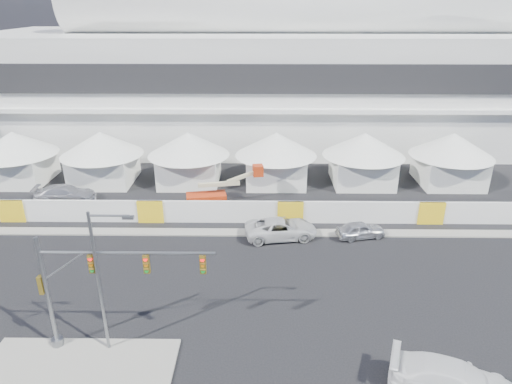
{
  "coord_description": "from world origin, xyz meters",
  "views": [
    {
      "loc": [
        3.49,
        -20.87,
        17.74
      ],
      "look_at": [
        3.11,
        10.0,
        4.75
      ],
      "focal_mm": 32.0,
      "sensor_mm": 36.0,
      "label": 1
    }
  ],
  "objects_px": {
    "traffic_mast": "(86,287)",
    "lot_car_c": "(65,194)",
    "streetlight_median": "(102,274)",
    "pickup_near": "(455,382)",
    "sedan_silver": "(361,230)",
    "pickup_curb": "(281,228)",
    "boom_lift": "(214,195)"
  },
  "relations": [
    {
      "from": "lot_car_c",
      "to": "boom_lift",
      "type": "relative_size",
      "value": 0.76
    },
    {
      "from": "pickup_curb",
      "to": "lot_car_c",
      "type": "distance_m",
      "value": 21.32
    },
    {
      "from": "sedan_silver",
      "to": "streetlight_median",
      "type": "bearing_deg",
      "value": 116.56
    },
    {
      "from": "sedan_silver",
      "to": "boom_lift",
      "type": "xyz_separation_m",
      "value": [
        -12.46,
        6.17,
        0.32
      ]
    },
    {
      "from": "pickup_near",
      "to": "pickup_curb",
      "type": "bearing_deg",
      "value": 45.57
    },
    {
      "from": "traffic_mast",
      "to": "lot_car_c",
      "type": "bearing_deg",
      "value": 115.64
    },
    {
      "from": "lot_car_c",
      "to": "boom_lift",
      "type": "height_order",
      "value": "boom_lift"
    },
    {
      "from": "sedan_silver",
      "to": "traffic_mast",
      "type": "bearing_deg",
      "value": 114.42
    },
    {
      "from": "lot_car_c",
      "to": "boom_lift",
      "type": "distance_m",
      "value": 14.17
    },
    {
      "from": "pickup_curb",
      "to": "pickup_near",
      "type": "relative_size",
      "value": 0.95
    },
    {
      "from": "boom_lift",
      "to": "lot_car_c",
      "type": "bearing_deg",
      "value": 167.25
    },
    {
      "from": "pickup_near",
      "to": "lot_car_c",
      "type": "relative_size",
      "value": 1.08
    },
    {
      "from": "sedan_silver",
      "to": "pickup_curb",
      "type": "relative_size",
      "value": 0.68
    },
    {
      "from": "pickup_curb",
      "to": "traffic_mast",
      "type": "relative_size",
      "value": 0.62
    },
    {
      "from": "streetlight_median",
      "to": "pickup_near",
      "type": "bearing_deg",
      "value": -9.64
    },
    {
      "from": "sedan_silver",
      "to": "pickup_near",
      "type": "xyz_separation_m",
      "value": [
        1.3,
        -16.05,
        0.21
      ]
    },
    {
      "from": "sedan_silver",
      "to": "pickup_curb",
      "type": "xyz_separation_m",
      "value": [
        -6.43,
        -0.08,
        0.13
      ]
    },
    {
      "from": "pickup_curb",
      "to": "pickup_near",
      "type": "height_order",
      "value": "pickup_near"
    },
    {
      "from": "pickup_near",
      "to": "boom_lift",
      "type": "xyz_separation_m",
      "value": [
        -13.76,
        22.21,
        0.1
      ]
    },
    {
      "from": "pickup_near",
      "to": "lot_car_c",
      "type": "bearing_deg",
      "value": 70.5
    },
    {
      "from": "lot_car_c",
      "to": "traffic_mast",
      "type": "bearing_deg",
      "value": -160.33
    },
    {
      "from": "sedan_silver",
      "to": "traffic_mast",
      "type": "distance_m",
      "value": 21.73
    },
    {
      "from": "streetlight_median",
      "to": "boom_lift",
      "type": "xyz_separation_m",
      "value": [
        3.69,
        19.25,
        -3.88
      ]
    },
    {
      "from": "sedan_silver",
      "to": "boom_lift",
      "type": "bearing_deg",
      "value": 51.22
    },
    {
      "from": "traffic_mast",
      "to": "pickup_near",
      "type": "bearing_deg",
      "value": -9.67
    },
    {
      "from": "sedan_silver",
      "to": "pickup_curb",
      "type": "height_order",
      "value": "pickup_curb"
    },
    {
      "from": "lot_car_c",
      "to": "streetlight_median",
      "type": "relative_size",
      "value": 0.69
    },
    {
      "from": "pickup_near",
      "to": "streetlight_median",
      "type": "xyz_separation_m",
      "value": [
        -17.45,
        2.96,
        3.98
      ]
    },
    {
      "from": "boom_lift",
      "to": "sedan_silver",
      "type": "bearing_deg",
      "value": -36.67
    },
    {
      "from": "lot_car_c",
      "to": "boom_lift",
      "type": "xyz_separation_m",
      "value": [
        14.16,
        -0.6,
        0.17
      ]
    },
    {
      "from": "boom_lift",
      "to": "streetlight_median",
      "type": "bearing_deg",
      "value": -111.19
    },
    {
      "from": "pickup_curb",
      "to": "boom_lift",
      "type": "relative_size",
      "value": 0.78
    }
  ]
}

